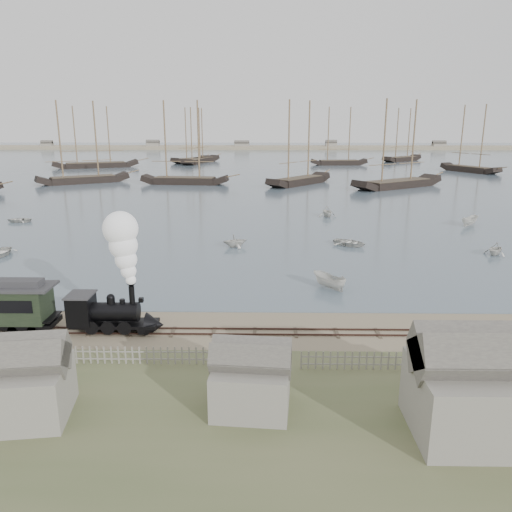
{
  "coord_description": "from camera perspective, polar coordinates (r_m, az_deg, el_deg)",
  "views": [
    {
      "loc": [
        2.65,
        -35.72,
        14.92
      ],
      "look_at": [
        1.96,
        6.58,
        3.5
      ],
      "focal_mm": 35.0,
      "sensor_mm": 36.0,
      "label": 1
    }
  ],
  "objects": [
    {
      "name": "schooner_6",
      "position": [
        177.13,
        -18.06,
        12.82
      ],
      "size": [
        27.88,
        16.15,
        20.0
      ],
      "primitive_type": null,
      "rotation": [
        0.0,
        0.0,
        0.38
      ],
      "color": "black",
      "rests_on": "harbor_water"
    },
    {
      "name": "schooner_9",
      "position": [
        204.6,
        16.52,
        13.14
      ],
      "size": [
        18.55,
        16.99,
        20.0
      ],
      "primitive_type": null,
      "rotation": [
        0.0,
        0.0,
        0.72
      ],
      "color": "black",
      "rests_on": "harbor_water"
    },
    {
      "name": "ground",
      "position": [
        38.8,
        -3.08,
        -7.53
      ],
      "size": [
        600.0,
        600.0,
        0.0
      ],
      "primitive_type": "plane",
      "color": "gray",
      "rests_on": "ground"
    },
    {
      "name": "rowboat_2",
      "position": [
        46.28,
        8.35,
        -2.87
      ],
      "size": [
        3.58,
        3.52,
        1.41
      ],
      "primitive_type": "imported",
      "rotation": [
        0.0,
        0.0,
        3.91
      ],
      "color": "silver",
      "rests_on": "harbor_water"
    },
    {
      "name": "schooner_1",
      "position": [
        132.53,
        -19.47,
        12.17
      ],
      "size": [
        21.66,
        15.79,
        20.0
      ],
      "primitive_type": null,
      "rotation": [
        0.0,
        0.0,
        0.54
      ],
      "color": "black",
      "rests_on": "harbor_water"
    },
    {
      "name": "rowboat_0",
      "position": [
        64.31,
        -27.11,
        0.43
      ],
      "size": [
        4.33,
        3.38,
        0.82
      ],
      "primitive_type": "imported",
      "rotation": [
        0.0,
        0.0,
        0.15
      ],
      "color": "silver",
      "rests_on": "harbor_water"
    },
    {
      "name": "rail_track",
      "position": [
        36.95,
        -3.3,
        -8.67
      ],
      "size": [
        120.0,
        1.8,
        0.16
      ],
      "color": "#3A251F",
      "rests_on": "ground"
    },
    {
      "name": "picket_fence_east",
      "position": [
        33.4,
        18.41,
        -12.26
      ],
      "size": [
        15.0,
        0.1,
        1.2
      ],
      "primitive_type": null,
      "color": "gray",
      "rests_on": "ground"
    },
    {
      "name": "rowboat_3",
      "position": [
        62.73,
        10.67,
        1.55
      ],
      "size": [
        4.85,
        5.14,
        0.87
      ],
      "primitive_type": "imported",
      "rotation": [
        0.0,
        0.0,
        0.96
      ],
      "color": "silver",
      "rests_on": "harbor_water"
    },
    {
      "name": "schooner_8",
      "position": [
        181.34,
        9.58,
        13.37
      ],
      "size": [
        19.99,
        6.44,
        20.0
      ],
      "primitive_type": null,
      "rotation": [
        0.0,
        0.0,
        0.1
      ],
      "color": "black",
      "rests_on": "harbor_water"
    },
    {
      "name": "shed_right",
      "position": [
        28.31,
        23.44,
        -18.09
      ],
      "size": [
        6.0,
        5.0,
        5.1
      ],
      "primitive_type": null,
      "color": "gray",
      "rests_on": "ground"
    },
    {
      "name": "rowboat_4",
      "position": [
        63.57,
        25.7,
        0.76
      ],
      "size": [
        3.7,
        3.73,
        1.49
      ],
      "primitive_type": "imported",
      "rotation": [
        0.0,
        0.0,
        5.44
      ],
      "color": "silver",
      "rests_on": "harbor_water"
    },
    {
      "name": "shed_left",
      "position": [
        29.98,
        -25.27,
        -16.33
      ],
      "size": [
        5.0,
        4.0,
        4.1
      ],
      "primitive_type": null,
      "color": "gray",
      "rests_on": "ground"
    },
    {
      "name": "locomotive",
      "position": [
        36.88,
        -15.12,
        -2.72
      ],
      "size": [
        6.86,
        2.56,
        8.55
      ],
      "color": "black",
      "rests_on": "ground"
    },
    {
      "name": "schooner_2",
      "position": [
        124.33,
        -8.29,
        12.71
      ],
      "size": [
        21.64,
        6.92,
        20.0
      ],
      "primitive_type": null,
      "rotation": [
        0.0,
        0.0,
        -0.1
      ],
      "color": "black",
      "rests_on": "harbor_water"
    },
    {
      "name": "picket_fence_west",
      "position": [
        33.63,
        -15.29,
        -11.81
      ],
      "size": [
        19.0,
        0.1,
        1.2
      ],
      "primitive_type": null,
      "color": "gray",
      "rests_on": "ground"
    },
    {
      "name": "rowboat_6",
      "position": [
        84.52,
        -25.47,
        3.76
      ],
      "size": [
        2.75,
        3.7,
        0.74
      ],
      "primitive_type": "imported",
      "rotation": [
        0.0,
        0.0,
        4.77
      ],
      "color": "silver",
      "rests_on": "harbor_water"
    },
    {
      "name": "rowboat_7",
      "position": [
        81.45,
        8.15,
        5.07
      ],
      "size": [
        3.82,
        3.47,
        1.74
      ],
      "primitive_type": "imported",
      "rotation": [
        0.0,
        0.0,
        0.21
      ],
      "color": "silver",
      "rests_on": "harbor_water"
    },
    {
      "name": "rowboat_1",
      "position": [
        61.03,
        -2.42,
        1.77
      ],
      "size": [
        3.5,
        3.74,
        1.58
      ],
      "primitive_type": "imported",
      "rotation": [
        0.0,
        0.0,
        1.94
      ],
      "color": "silver",
      "rests_on": "harbor_water"
    },
    {
      "name": "schooner_3",
      "position": [
        122.83,
        5.06,
        12.78
      ],
      "size": [
        17.42,
        20.04,
        20.0
      ],
      "primitive_type": null,
      "rotation": [
        0.0,
        0.0,
        0.9
      ],
      "color": "black",
      "rests_on": "harbor_water"
    },
    {
      "name": "schooner_7",
      "position": [
        187.95,
        -6.88,
        13.52
      ],
      "size": [
        9.85,
        22.54,
        20.0
      ],
      "primitive_type": null,
      "rotation": [
        0.0,
        0.0,
        1.35
      ],
      "color": "black",
      "rests_on": "harbor_water"
    },
    {
      "name": "schooner_5",
      "position": [
        166.85,
        23.56,
        12.22
      ],
      "size": [
        13.19,
        20.07,
        20.0
      ],
      "primitive_type": null,
      "rotation": [
        0.0,
        0.0,
        -1.11
      ],
      "color": "black",
      "rests_on": "harbor_water"
    },
    {
      "name": "shed_mid",
      "position": [
        28.02,
        -0.56,
        -17.06
      ],
      "size": [
        4.0,
        3.5,
        3.6
      ],
      "primitive_type": null,
      "color": "gray",
      "rests_on": "ground"
    },
    {
      "name": "far_spit",
      "position": [
        286.12,
        0.41,
        12.12
      ],
      "size": [
        500.0,
        20.0,
        1.8
      ],
      "primitive_type": "cube",
      "color": "tan",
      "rests_on": "ground"
    },
    {
      "name": "harbor_water",
      "position": [
        206.27,
        0.2,
        10.97
      ],
      "size": [
        600.0,
        336.0,
        0.06
      ],
      "primitive_type": "cube",
      "color": "#41505D",
      "rests_on": "ground"
    },
    {
      "name": "schooner_4",
      "position": [
        121.36,
        16.2,
        12.23
      ],
      "size": [
        24.28,
        19.08,
        20.0
      ],
      "primitive_type": null,
      "rotation": [
        0.0,
        0.0,
        0.6
      ],
      "color": "black",
      "rests_on": "harbor_water"
    },
    {
      "name": "rowboat_5",
      "position": [
        80.11,
        23.23,
        3.71
      ],
      "size": [
        3.44,
        3.71,
        1.42
      ],
      "primitive_type": "imported",
      "rotation": [
        0.0,
        0.0,
        2.27
      ],
      "color": "silver",
      "rests_on": "harbor_water"
    },
    {
      "name": "schooner_10",
      "position": [
        192.38,
        -6.99,
        13.55
      ],
      "size": [
        17.42,
        20.16,
        20.0
      ],
      "primitive_type": null,
      "rotation": [
        0.0,
        0.0,
        0.9
      ],
      "color": "black",
      "rests_on": "harbor_water"
    }
  ]
}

